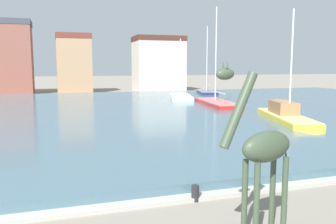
{
  "coord_description": "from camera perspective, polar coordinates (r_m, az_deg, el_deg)",
  "views": [
    {
      "loc": [
        -4.29,
        -1.22,
        4.13
      ],
      "look_at": [
        0.21,
        12.84,
        2.2
      ],
      "focal_mm": 37.74,
      "sensor_mm": 36.0,
      "label": 1
    }
  ],
  "objects": [
    {
      "name": "sailboat_red",
      "position": [
        34.88,
        7.5,
        1.29
      ],
      "size": [
        3.26,
        9.38,
        9.68
      ],
      "color": "red",
      "rests_on": "ground"
    },
    {
      "name": "harbor_water",
      "position": [
        30.99,
        -9.63,
        0.07
      ],
      "size": [
        78.59,
        40.75,
        0.42
      ],
      "primitive_type": "cube",
      "color": "#476675",
      "rests_on": "ground"
    },
    {
      "name": "mooring_bollard",
      "position": [
        11.14,
        4.43,
        -12.95
      ],
      "size": [
        0.24,
        0.24,
        0.5
      ],
      "primitive_type": "cylinder",
      "color": "#232326",
      "rests_on": "ground"
    },
    {
      "name": "townhouse_tall_gabled",
      "position": [
        58.41,
        -1.55,
        7.76
      ],
      "size": [
        7.97,
        5.63,
        8.9
      ],
      "color": "beige",
      "rests_on": "ground"
    },
    {
      "name": "quay_edge_coping",
      "position": [
        11.45,
        5.64,
        -13.4
      ],
      "size": [
        78.59,
        0.5,
        0.12
      ],
      "primitive_type": "cube",
      "color": "#ADA89E",
      "rests_on": "ground"
    },
    {
      "name": "sailboat_navy",
      "position": [
        48.45,
        6.21,
        3.03
      ],
      "size": [
        3.51,
        6.24,
        9.37
      ],
      "color": "navy",
      "rests_on": "ground"
    },
    {
      "name": "sailboat_white",
      "position": [
        41.02,
        1.97,
        2.27
      ],
      "size": [
        4.04,
        7.9,
        7.21
      ],
      "color": "white",
      "rests_on": "ground"
    },
    {
      "name": "giraffe_statue",
      "position": [
        8.61,
        15.07,
        -6.03
      ],
      "size": [
        2.38,
        1.03,
        4.23
      ],
      "color": "#3D4C38",
      "rests_on": "ground"
    },
    {
      "name": "sailboat_yellow",
      "position": [
        25.24,
        18.93,
        -1.11
      ],
      "size": [
        4.48,
        9.4,
        7.83
      ],
      "color": "gold",
      "rests_on": "ground"
    },
    {
      "name": "townhouse_corner_house",
      "position": [
        57.08,
        -25.28,
        7.98
      ],
      "size": [
        8.52,
        5.46,
        10.72
      ],
      "color": "#8E5142",
      "rests_on": "ground"
    },
    {
      "name": "townhouse_wide_warehouse",
      "position": [
        56.55,
        -14.97,
        7.57
      ],
      "size": [
        5.18,
        5.5,
        8.98
      ],
      "color": "tan",
      "rests_on": "ground"
    }
  ]
}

